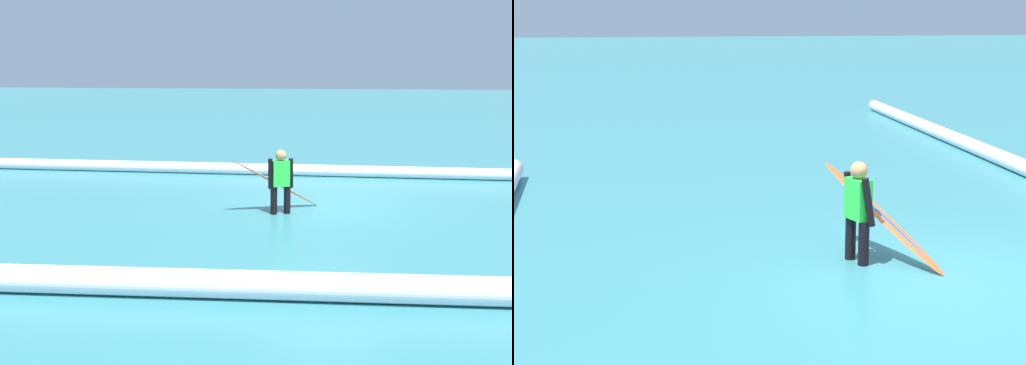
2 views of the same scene
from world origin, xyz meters
TOP-DOWN VIEW (x-y plane):
  - ground_plane at (0.00, 0.00)m, footprint 164.36×164.36m
  - surfer at (0.87, 0.83)m, footprint 0.49×0.33m
  - surfboard at (1.01, 0.48)m, footprint 1.81×1.33m
  - wave_crest_foreground at (2.46, -3.79)m, footprint 25.94×0.62m
  - wave_crest_midground at (-2.25, 5.39)m, footprint 17.89×1.63m

SIDE VIEW (x-z plane):
  - ground_plane at x=0.00m, z-range 0.00..0.00m
  - wave_crest_foreground at x=2.46m, z-range 0.00..0.31m
  - wave_crest_midground at x=-2.25m, z-range 0.00..0.37m
  - surfboard at x=1.01m, z-range -0.02..1.14m
  - surfer at x=0.87m, z-range 0.07..1.38m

